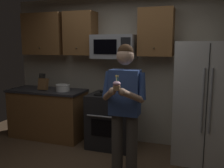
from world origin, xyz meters
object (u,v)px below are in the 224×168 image
at_px(refrigerator, 206,102).
at_px(person, 125,104).
at_px(oven_range, 112,120).
at_px(cupcake, 117,85).
at_px(bowl_large_white, 63,88).
at_px(knife_block, 43,84).
at_px(microwave, 114,47).

xyz_separation_m(refrigerator, person, (-1.00, -0.90, 0.10)).
height_order(oven_range, cupcake, cupcake).
bearing_deg(cupcake, bowl_large_white, 138.88).
relative_size(oven_range, cupcake, 5.36).
bearing_deg(person, oven_range, 117.88).
height_order(person, cupcake, person).
bearing_deg(knife_block, cupcake, -33.94).
relative_size(microwave, bowl_large_white, 2.86).
relative_size(microwave, refrigerator, 0.41).
bearing_deg(bowl_large_white, oven_range, 0.94).
bearing_deg(knife_block, person, -26.30).
relative_size(microwave, cupcake, 4.26).
height_order(oven_range, bowl_large_white, bowl_large_white).
bearing_deg(cupcake, person, 90.00).
bearing_deg(person, cupcake, -90.00).
height_order(bowl_large_white, person, person).
xyz_separation_m(oven_range, microwave, (0.00, 0.12, 1.26)).
distance_m(oven_range, knife_block, 1.46).
bearing_deg(refrigerator, person, -138.14).
relative_size(knife_block, person, 0.18).
xyz_separation_m(bowl_large_white, person, (1.43, -0.92, 0.01)).
xyz_separation_m(refrigerator, knife_block, (-2.84, 0.01, 0.14)).
distance_m(oven_range, microwave, 1.26).
relative_size(microwave, person, 0.42).
bearing_deg(oven_range, microwave, 89.98).
distance_m(refrigerator, person, 1.35).
height_order(microwave, knife_block, microwave).
relative_size(refrigerator, cupcake, 10.35).
distance_m(knife_block, cupcake, 2.23).
height_order(bowl_large_white, cupcake, cupcake).
relative_size(bowl_large_white, cupcake, 1.49).
relative_size(oven_range, refrigerator, 0.52).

